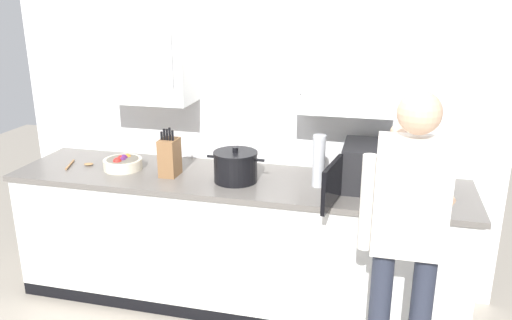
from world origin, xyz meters
name	(u,v)px	position (x,y,z in m)	size (l,w,h in m)	color
back_wall_tiled	(249,96)	(0.00, 1.08, 1.37)	(3.42, 0.44, 2.56)	white
counter_unit	(236,240)	(0.00, 0.74, 0.45)	(2.99, 0.70, 0.90)	white
microwave_oven	(379,167)	(0.90, 0.78, 1.03)	(0.56, 0.74, 0.27)	black
knife_block	(170,157)	(-0.43, 0.69, 1.02)	(0.11, 0.15, 0.33)	brown
wooden_spoon	(80,164)	(-1.12, 0.72, 0.90)	(0.20, 0.19, 0.02)	#A37547
stock_pot	(236,166)	(0.02, 0.69, 0.99)	(0.38, 0.28, 0.22)	black
thermos_flask	(319,161)	(0.54, 0.72, 1.06)	(0.08, 0.08, 0.33)	#B7BABF
fruit_bowl	(123,163)	(-0.80, 0.73, 0.94)	(0.26, 0.26, 0.10)	beige
person_figure	(407,226)	(1.06, 0.07, 0.98)	(0.44, 0.54, 1.64)	#282D3D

